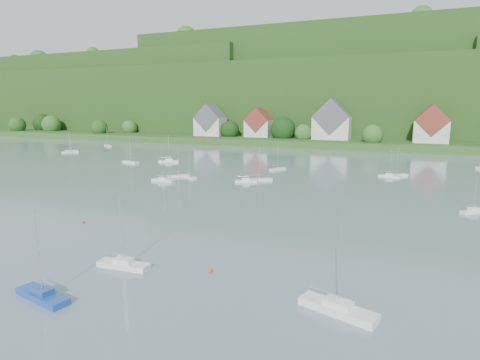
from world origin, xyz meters
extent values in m
cube|color=#26491B|center=(0.00, 200.00, 1.50)|extent=(600.00, 60.00, 3.00)
cube|color=#183B12|center=(0.00, 275.00, 20.00)|extent=(620.00, 160.00, 40.00)
cube|color=#183B12|center=(-150.00, 260.00, 24.00)|extent=(200.00, 120.00, 52.00)
cube|color=#183B12|center=(10.00, 270.00, 28.00)|extent=(240.00, 130.00, 60.00)
sphere|color=#295E22|center=(-162.23, 187.01, 6.64)|extent=(11.19, 11.19, 11.19)
sphere|color=#295E22|center=(-108.08, 191.48, 5.80)|extent=(8.61, 8.61, 8.61)
sphere|color=#244E17|center=(-119.76, 180.47, 5.94)|extent=(9.03, 9.03, 9.03)
sphere|color=#295E22|center=(-6.80, 183.88, 5.66)|extent=(8.19, 8.19, 8.19)
sphere|color=#295E22|center=(-51.96, 186.07, 5.11)|extent=(6.49, 6.49, 6.49)
sphere|color=#295E22|center=(46.85, 192.08, 6.95)|extent=(12.16, 12.16, 12.16)
sphere|color=#295E22|center=(22.99, 179.93, 5.84)|extent=(8.73, 8.73, 8.73)
sphere|color=black|center=(-43.87, 185.86, 6.03)|extent=(9.32, 9.32, 9.32)
sphere|color=black|center=(-170.45, 193.35, 6.09)|extent=(9.50, 9.50, 9.50)
sphere|color=black|center=(-174.62, 191.87, 6.87)|extent=(11.91, 11.91, 11.91)
sphere|color=#244E17|center=(-182.02, 179.81, 6.22)|extent=(9.91, 9.91, 9.91)
sphere|color=black|center=(-17.00, 186.36, 6.87)|extent=(11.92, 11.92, 11.92)
sphere|color=#295E22|center=(-119.71, 228.54, 51.84)|extent=(10.52, 10.52, 10.52)
sphere|color=#295E22|center=(-223.02, 236.35, 52.41)|extent=(13.75, 13.75, 13.75)
sphere|color=#244E17|center=(-84.27, 263.14, 51.80)|extent=(10.29, 10.29, 10.29)
sphere|color=black|center=(-190.36, 258.01, 51.80)|extent=(10.31, 10.31, 10.31)
sphere|color=black|center=(-175.19, 233.35, 51.42)|extent=(8.14, 8.14, 8.14)
sphere|color=#295E22|center=(-177.57, 262.59, 51.25)|extent=(7.15, 7.15, 7.15)
sphere|color=black|center=(-243.68, 258.03, 52.04)|extent=(11.66, 11.66, 11.66)
sphere|color=black|center=(-68.16, 251.39, 51.26)|extent=(7.18, 7.18, 7.18)
sphere|color=#295E22|center=(-157.98, 221.69, 51.56)|extent=(8.89, 8.89, 8.89)
sphere|color=#244E17|center=(-234.52, 225.00, 51.36)|extent=(7.77, 7.77, 7.77)
sphere|color=black|center=(-193.31, 253.95, 51.74)|extent=(9.97, 9.97, 9.97)
sphere|color=#244E17|center=(39.50, 255.03, 60.25)|extent=(12.83, 12.83, 12.83)
sphere|color=#295E22|center=(-39.93, 242.18, 59.43)|extent=(8.18, 8.18, 8.18)
sphere|color=#244E17|center=(1.11, 279.65, 60.23)|extent=(12.73, 12.73, 12.73)
sphere|color=#244E17|center=(60.71, 274.89, 60.56)|extent=(14.65, 14.65, 14.65)
sphere|color=#295E22|center=(39.25, 231.29, 60.09)|extent=(11.95, 11.95, 11.95)
sphere|color=#295E22|center=(-47.14, 274.29, 59.24)|extent=(7.07, 7.07, 7.07)
sphere|color=black|center=(-3.47, 243.31, 59.44)|extent=(8.21, 8.21, 8.21)
sphere|color=#295E22|center=(-22.82, 267.10, 60.14)|extent=(12.24, 12.24, 12.24)
sphere|color=#295E22|center=(-95.50, 235.90, 60.39)|extent=(13.65, 13.65, 13.65)
sphere|color=#244E17|center=(-39.98, 262.14, 42.10)|extent=(12.01, 12.01, 12.01)
sphere|color=black|center=(-3.70, 272.21, 42.75)|extent=(15.72, 15.72, 15.72)
sphere|color=#244E17|center=(10.88, 267.92, 41.84)|extent=(10.54, 10.54, 10.54)
sphere|color=#244E17|center=(-193.30, 298.62, 41.43)|extent=(8.18, 8.18, 8.18)
sphere|color=black|center=(-175.91, 289.59, 41.53)|extent=(8.74, 8.74, 8.74)
sphere|color=black|center=(-191.77, 268.51, 42.69)|extent=(15.38, 15.38, 15.38)
cube|color=beige|center=(-55.00, 187.00, 7.50)|extent=(14.00, 10.00, 9.00)
cube|color=#53535A|center=(-55.00, 187.00, 12.00)|extent=(14.00, 10.40, 14.00)
cube|color=beige|center=(-30.00, 189.00, 7.00)|extent=(12.00, 9.00, 8.00)
cube|color=maroon|center=(-30.00, 189.00, 11.00)|extent=(12.00, 9.36, 12.00)
cube|color=beige|center=(5.00, 188.00, 8.00)|extent=(16.00, 11.00, 10.00)
cube|color=#53535A|center=(5.00, 188.00, 13.00)|extent=(16.00, 11.44, 16.00)
cube|color=beige|center=(45.00, 186.00, 7.50)|extent=(13.00, 10.00, 9.00)
cube|color=maroon|center=(45.00, 186.00, 12.00)|extent=(13.00, 10.40, 13.00)
cube|color=#1D469A|center=(4.49, 32.79, 0.31)|extent=(6.42, 2.92, 0.62)
cube|color=#1D469A|center=(4.49, 32.79, 0.87)|extent=(2.37, 1.62, 0.50)
cylinder|color=silver|center=(4.49, 32.79, 4.50)|extent=(0.10, 0.10, 7.75)
cylinder|color=silver|center=(3.58, 32.97, 1.52)|extent=(3.36, 0.75, 0.08)
cube|color=white|center=(6.73, 41.47, 0.30)|extent=(6.04, 2.01, 0.60)
cube|color=white|center=(6.73, 41.47, 0.85)|extent=(2.15, 1.28, 0.50)
cylinder|color=silver|center=(6.73, 41.47, 4.32)|extent=(0.10, 0.10, 7.44)
cylinder|color=silver|center=(5.84, 41.42, 1.50)|extent=(3.27, 0.27, 0.08)
cube|color=white|center=(29.99, 40.53, 0.34)|extent=(7.06, 3.89, 0.68)
cube|color=white|center=(29.99, 40.53, 0.93)|extent=(2.67, 1.99, 0.50)
cylinder|color=silver|center=(29.99, 40.53, 4.93)|extent=(0.10, 0.10, 8.50)
cylinder|color=silver|center=(29.02, 40.84, 1.58)|extent=(3.59, 1.22, 0.08)
sphere|color=#D65A0F|center=(16.08, 43.97, 0.00)|extent=(0.49, 0.49, 0.49)
sphere|color=#D65A0F|center=(-9.91, 52.83, 0.00)|extent=(0.47, 0.47, 0.47)
cube|color=white|center=(3.53, 95.39, 0.30)|extent=(5.74, 4.89, 0.59)
cylinder|color=silver|center=(3.53, 95.39, 4.30)|extent=(0.10, 0.10, 7.42)
cylinder|color=silver|center=(2.82, 94.85, 1.49)|extent=(2.66, 2.03, 0.08)
cube|color=white|center=(-33.77, 114.71, 0.32)|extent=(6.68, 3.88, 0.65)
cube|color=white|center=(-33.77, 114.71, 0.90)|extent=(2.55, 1.95, 0.50)
cylinder|color=silver|center=(-33.77, 114.71, 4.68)|extent=(0.10, 0.10, 8.06)
cylinder|color=silver|center=(-34.68, 114.39, 1.55)|extent=(3.37, 1.27, 0.08)
cube|color=white|center=(-86.61, 126.89, 0.24)|extent=(4.05, 4.48, 0.47)
cylinder|color=silver|center=(-86.61, 126.89, 3.43)|extent=(0.10, 0.10, 5.92)
cylinder|color=silver|center=(-87.06, 126.34, 1.37)|extent=(1.73, 2.05, 0.08)
cube|color=white|center=(46.00, 81.78, 0.23)|extent=(4.47, 3.98, 0.47)
cube|color=white|center=(46.00, 81.78, 0.72)|extent=(1.85, 1.75, 0.50)
cylinder|color=silver|center=(46.00, 81.78, 3.40)|extent=(0.10, 0.10, 5.86)
cylinder|color=silver|center=(45.46, 81.34, 1.37)|extent=(2.05, 1.69, 0.08)
cube|color=white|center=(-13.80, 92.46, 0.23)|extent=(4.72, 3.31, 0.46)
cylinder|color=silver|center=(-13.80, 92.46, 3.37)|extent=(0.10, 0.10, 5.81)
cylinder|color=silver|center=(-14.42, 92.78, 1.36)|extent=(2.30, 1.26, 0.08)
cube|color=white|center=(-17.06, 92.63, 0.28)|extent=(4.83, 5.25, 0.56)
cylinder|color=silver|center=(-17.06, 92.63, 4.05)|extent=(0.10, 0.10, 6.98)
cylinder|color=silver|center=(-17.61, 92.00, 1.46)|extent=(2.06, 2.38, 0.08)
cube|color=white|center=(1.21, 92.58, 0.26)|extent=(5.31, 3.06, 0.51)
cube|color=white|center=(1.21, 92.58, 0.76)|extent=(2.03, 1.54, 0.50)
cylinder|color=silver|center=(1.21, 92.58, 3.72)|extent=(0.10, 0.10, 6.41)
cylinder|color=silver|center=(0.48, 92.32, 1.41)|extent=(2.68, 1.01, 0.08)
cube|color=white|center=(-82.76, 122.43, 0.30)|extent=(4.66, 5.85, 0.59)
cylinder|color=silver|center=(-82.76, 122.43, 4.29)|extent=(0.10, 0.10, 7.40)
cylinder|color=silver|center=(-83.25, 121.69, 1.49)|extent=(1.87, 2.76, 0.08)
cube|color=white|center=(-43.79, 108.35, 0.31)|extent=(6.34, 2.98, 0.61)
cylinder|color=silver|center=(-43.79, 108.35, 4.43)|extent=(0.10, 0.10, 7.64)
cylinder|color=silver|center=(-44.69, 108.55, 1.51)|extent=(3.30, 0.79, 0.08)
cube|color=white|center=(-17.23, 85.99, 0.29)|extent=(5.96, 2.07, 0.59)
cube|color=white|center=(-17.23, 85.99, 0.84)|extent=(2.13, 1.30, 0.50)
cylinder|color=silver|center=(-17.23, 85.99, 4.24)|extent=(0.10, 0.10, 7.32)
cylinder|color=silver|center=(-18.10, 86.05, 1.49)|extent=(3.22, 0.32, 0.08)
cube|color=white|center=(32.07, 112.20, 0.26)|extent=(5.39, 2.82, 0.52)
cube|color=white|center=(32.07, 112.20, 0.77)|extent=(2.02, 1.48, 0.50)
cylinder|color=silver|center=(32.07, 112.20, 3.76)|extent=(0.10, 0.10, 6.48)
cylinder|color=silver|center=(31.32, 112.42, 1.42)|extent=(2.76, 0.86, 0.08)
cube|color=white|center=(-86.89, 148.20, 0.32)|extent=(6.17, 5.11, 0.63)
cylinder|color=silver|center=(-86.89, 148.20, 4.58)|extent=(0.10, 0.10, 7.90)
cylinder|color=silver|center=(-87.66, 148.75, 1.53)|extent=(2.88, 2.08, 0.08)
cube|color=white|center=(2.76, 112.76, 0.26)|extent=(3.78, 5.23, 0.52)
cylinder|color=silver|center=(2.76, 112.76, 3.75)|extent=(0.10, 0.10, 6.47)
cylinder|color=silver|center=(2.38, 112.08, 1.42)|extent=(1.45, 2.53, 0.08)
cube|color=white|center=(33.69, 114.30, 0.29)|extent=(5.46, 4.84, 0.57)
cylinder|color=silver|center=(33.69, 114.30, 4.15)|extent=(0.10, 0.10, 7.16)
cylinder|color=silver|center=(33.03, 113.76, 1.47)|extent=(2.50, 2.04, 0.08)
camera|label=1|loc=(33.96, 8.66, 17.42)|focal=29.41mm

